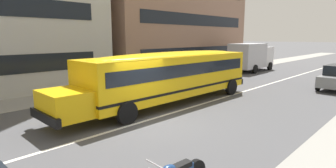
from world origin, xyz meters
TOP-DOWN VIEW (x-y plane):
  - ground_plane at (0.00, 0.00)m, footprint 400.00×400.00m
  - sidewalk_far at (0.00, 7.07)m, footprint 120.00×3.00m
  - lane_centreline at (0.00, 0.00)m, footprint 110.00×0.16m
  - school_bus at (2.93, 1.34)m, footprint 12.09×2.95m
  - box_truck at (18.48, 4.61)m, footprint 6.08×2.54m
  - apartment_block_far_centre at (14.88, 13.44)m, footprint 18.46×9.78m

SIDE VIEW (x-z plane):
  - ground_plane at x=0.00m, z-range 0.00..0.00m
  - lane_centreline at x=0.00m, z-range 0.00..0.01m
  - sidewalk_far at x=0.00m, z-range 0.00..0.01m
  - box_truck at x=18.48m, z-range 0.13..2.95m
  - school_bus at x=2.93m, z-range 0.25..2.95m
  - apartment_block_far_centre at x=14.88m, z-range 0.00..13.30m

